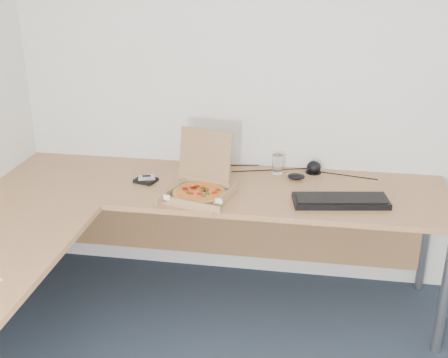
% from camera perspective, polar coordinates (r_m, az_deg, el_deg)
% --- Properties ---
extents(room_shell, '(3.50, 3.50, 2.50)m').
position_cam_1_polar(room_shell, '(1.63, 8.35, -3.77)').
color(room_shell, silver).
rests_on(room_shell, ground).
extents(desk, '(2.50, 2.20, 0.73)m').
position_cam_1_polar(desk, '(2.87, -8.40, -4.03)').
color(desk, '#AE794A').
rests_on(desk, ground).
extents(pizza_box, '(0.31, 0.36, 0.31)m').
position_cam_1_polar(pizza_box, '(3.02, -2.46, -1.05)').
color(pizza_box, tan).
rests_on(pizza_box, desk).
extents(drinking_glass, '(0.06, 0.06, 0.11)m').
position_cam_1_polar(drinking_glass, '(3.33, 5.36, 1.49)').
color(drinking_glass, silver).
rests_on(drinking_glass, desk).
extents(keyboard, '(0.51, 0.25, 0.03)m').
position_cam_1_polar(keyboard, '(3.00, 11.55, -2.15)').
color(keyboard, black).
rests_on(keyboard, desk).
extents(mouse, '(0.11, 0.08, 0.04)m').
position_cam_1_polar(mouse, '(3.27, 7.22, 0.27)').
color(mouse, black).
rests_on(mouse, desk).
extents(wallet, '(0.14, 0.12, 0.02)m').
position_cam_1_polar(wallet, '(3.24, -7.80, -0.12)').
color(wallet, black).
rests_on(wallet, desk).
extents(phone, '(0.10, 0.07, 0.02)m').
position_cam_1_polar(phone, '(3.23, -7.73, 0.15)').
color(phone, '#B2B5BA').
rests_on(phone, wallet).
extents(dome_speaker, '(0.09, 0.09, 0.08)m').
position_cam_1_polar(dome_speaker, '(3.37, 8.95, 1.25)').
color(dome_speaker, black).
rests_on(dome_speaker, desk).
extents(cable_bundle, '(0.55, 0.11, 0.01)m').
position_cam_1_polar(cable_bundle, '(3.39, 4.99, 0.92)').
color(cable_bundle, black).
rests_on(cable_bundle, desk).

